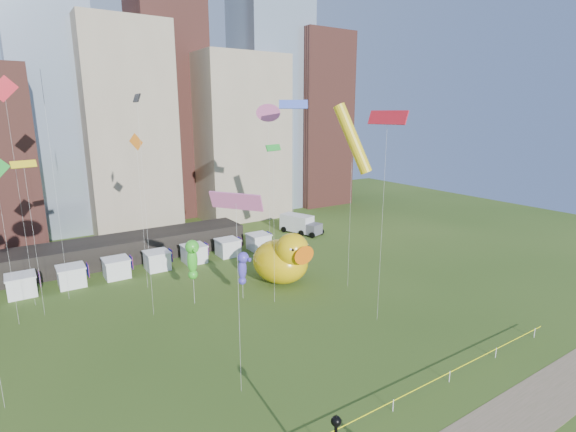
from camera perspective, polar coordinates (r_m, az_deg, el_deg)
skyline at (r=80.07m, az=-22.34°, el=13.74°), size 101.00×23.00×68.00m
pavilion at (r=62.82m, az=-22.84°, el=-4.37°), size 38.00×6.00×3.20m
vendor_tents at (r=58.42m, az=-16.83°, el=-5.69°), size 33.24×2.80×2.40m
big_duck at (r=50.98m, az=-0.69°, el=-5.68°), size 6.75×8.69×6.50m
small_duck at (r=53.87m, az=-0.80°, el=-6.26°), size 3.88×4.63×3.32m
seahorse_green at (r=45.81m, az=-12.47°, el=-5.21°), size 1.47×1.83×7.04m
seahorse_purple at (r=46.70m, az=-6.00°, el=-6.52°), size 1.60×1.79×5.32m
box_truck at (r=72.45m, az=1.55°, el=-1.05°), size 4.71×7.54×3.01m
kite_0 at (r=39.80m, az=12.98°, el=12.41°), size 1.00×4.04×19.89m
kite_1 at (r=52.93m, az=-2.59°, el=13.37°), size 1.46×1.82×20.71m
kite_2 at (r=49.68m, az=-29.57°, el=14.06°), size 0.32×3.48×23.76m
kite_3 at (r=42.97m, az=-1.95°, el=8.69°), size 2.03×0.98×16.66m
kite_4 at (r=47.52m, az=8.51°, el=9.99°), size 3.62×4.40×20.74m
kite_5 at (r=48.71m, az=0.71°, el=14.32°), size 2.92×2.00×21.06m
kite_6 at (r=49.51m, az=-19.31°, el=8.46°), size 1.66×0.91×17.60m
kite_8 at (r=49.80m, az=-33.25°, el=13.09°), size 2.47×0.07×23.10m
kite_9 at (r=28.36m, az=-6.88°, el=1.86°), size 2.51×3.44×14.66m
kite_10 at (r=42.01m, az=-19.27°, el=14.11°), size 0.57×2.43×21.33m
kite_12 at (r=46.88m, az=-31.46°, el=5.64°), size 2.18×0.95×15.42m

